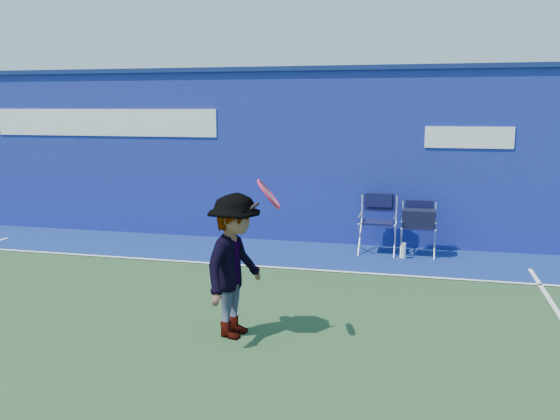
% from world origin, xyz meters
% --- Properties ---
extents(ground, '(80.00, 80.00, 0.00)m').
position_xyz_m(ground, '(0.00, 0.00, 0.00)').
color(ground, '#264525').
rests_on(ground, ground).
extents(stadium_wall, '(24.00, 0.50, 3.08)m').
position_xyz_m(stadium_wall, '(-0.00, 5.20, 1.55)').
color(stadium_wall, navy).
rests_on(stadium_wall, ground).
extents(out_of_bounds_strip, '(24.00, 1.80, 0.01)m').
position_xyz_m(out_of_bounds_strip, '(0.00, 4.10, 0.00)').
color(out_of_bounds_strip, navy).
rests_on(out_of_bounds_strip, ground).
extents(court_lines, '(24.00, 12.00, 0.01)m').
position_xyz_m(court_lines, '(0.00, 0.60, 0.01)').
color(court_lines, white).
rests_on(court_lines, out_of_bounds_strip).
extents(directors_chair_left, '(0.57, 0.53, 0.97)m').
position_xyz_m(directors_chair_left, '(2.21, 4.51, 0.32)').
color(directors_chair_left, silver).
rests_on(directors_chair_left, ground).
extents(directors_chair_right, '(0.53, 0.47, 0.88)m').
position_xyz_m(directors_chair_right, '(2.86, 4.47, 0.37)').
color(directors_chair_right, silver).
rests_on(directors_chair_right, ground).
extents(water_bottle, '(0.07, 0.07, 0.26)m').
position_xyz_m(water_bottle, '(2.65, 4.21, 0.13)').
color(water_bottle, silver).
rests_on(water_bottle, ground).
extents(tennis_player, '(0.93, 1.07, 1.70)m').
position_xyz_m(tennis_player, '(1.02, 0.54, 0.77)').
color(tennis_player, '#EA4738').
rests_on(tennis_player, ground).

